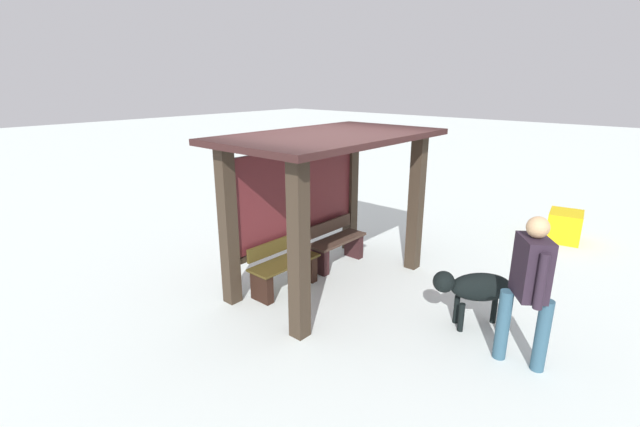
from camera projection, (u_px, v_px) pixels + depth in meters
name	position (u px, v px, depth m)	size (l,w,h in m)	color
ground_plane	(330.00, 282.00, 6.57)	(60.00, 60.00, 0.00)	silver
bus_shelter	(322.00, 175.00, 6.20)	(3.22, 1.86, 2.23)	#362B1F
bench_left_inside	(284.00, 269.00, 6.28)	(1.10, 0.41, 0.72)	#4A3C18
bench_center_inside	(336.00, 245.00, 7.14)	(1.10, 0.37, 0.73)	#443127
person_walking	(530.00, 282.00, 4.42)	(0.54, 0.57, 1.66)	#2B1F2D
dog	(475.00, 288.00, 5.25)	(0.79, 0.87, 0.74)	black
grit_bin	(565.00, 226.00, 8.25)	(0.70, 0.56, 0.55)	yellow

